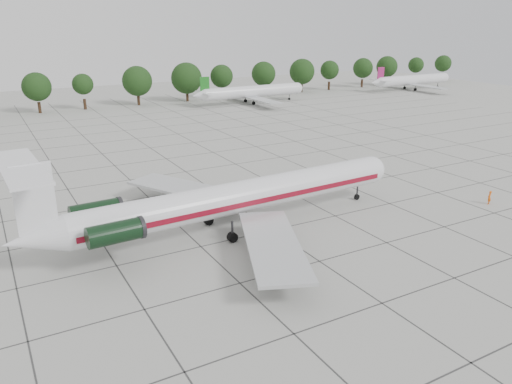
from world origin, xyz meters
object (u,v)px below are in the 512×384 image
bg_airliner_e (413,80)px  ground_crew (489,198)px  main_airliner (225,200)px  bg_airliner_d (252,92)px

bg_airliner_e → ground_crew: bearing=-131.0°
main_airliner → ground_crew: main_airliner is taller
bg_airliner_d → main_airliner: bearing=-120.8°
bg_airliner_d → bg_airliner_e: same height
bg_airliner_d → bg_airliner_e: (55.91, -0.98, 0.00)m
main_airliner → bg_airliner_e: main_airliner is taller
main_airliner → bg_airliner_e: bearing=32.7°
ground_crew → bg_airliner_e: size_ratio=0.06×
bg_airliner_e → bg_airliner_d: bearing=179.0°
main_airliner → ground_crew: (30.39, -7.83, -2.65)m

